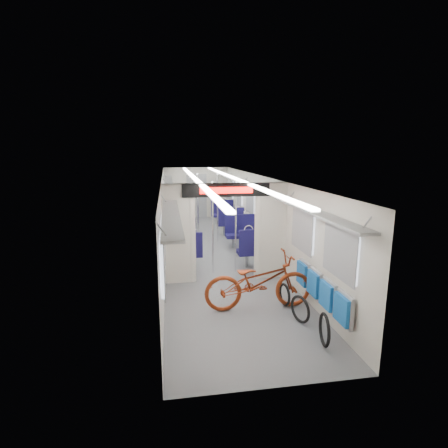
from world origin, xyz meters
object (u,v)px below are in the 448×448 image
Objects in this scene: seat_bay_near_right at (248,237)px; stanchion_near_left at (213,228)px; stanchion_near_right at (236,228)px; flip_bench at (321,289)px; bike_hoop_b at (300,310)px; seat_bay_far_right at (226,215)px; bike_hoop_a at (324,331)px; stanchion_far_right at (218,208)px; bike_hoop_c at (285,296)px; seat_bay_near_left at (183,240)px; stanchion_far_left at (198,208)px; bicycle at (259,281)px; seat_bay_far_left at (178,217)px.

seat_bay_near_right is 1.80m from stanchion_near_left.
seat_bay_near_right is at bearing 64.31° from stanchion_near_right.
flip_bench is 4.18× the size of bike_hoop_b.
seat_bay_far_right is (-0.42, 7.68, -0.02)m from flip_bench.
stanchion_near_left and stanchion_near_right have the same top height.
stanchion_far_right reaches higher than bike_hoop_a.
bike_hoop_c is 7.03m from seat_bay_far_right.
bike_hoop_a is 6.80m from stanchion_far_right.
stanchion_near_left is at bearing -100.39° from stanchion_far_right.
stanchion_far_right is (-0.72, 6.70, 0.91)m from bike_hoop_a.
seat_bay_far_right is 4.98m from stanchion_near_right.
seat_bay_near_left is 4.10m from seat_bay_far_right.
seat_bay_far_right is at bearing 89.83° from bike_hoop_c.
stanchion_near_right is at bearing -115.69° from seat_bay_near_right.
stanchion_far_left is (-1.25, -1.63, 0.59)m from seat_bay_far_right.
stanchion_far_left reaches higher than bike_hoop_b.
seat_bay_far_right is at bearing 62.89° from seat_bay_near_left.
seat_bay_far_left is (-1.30, 7.14, -0.00)m from bicycle.
bike_hoop_b is (0.59, -0.68, -0.32)m from bicycle.
flip_bench is at bearing -56.36° from bike_hoop_c.
bike_hoop_b is 3.22m from stanchion_near_left.
bike_hoop_c is (-0.44, 0.66, -0.38)m from flip_bench.
stanchion_near_right is (-0.71, 3.62, 0.91)m from bike_hoop_a.
stanchion_far_right reaches higher than seat_bay_far_left.
seat_bay_near_right is (-0.11, 4.87, 0.33)m from bike_hoop_a.
bike_hoop_a is 1.06× the size of bike_hoop_b.
seat_bay_near_left is at bearing 112.12° from bike_hoop_a.
seat_bay_far_left is (-2.29, 7.75, -0.03)m from flip_bench.
bike_hoop_b is 0.72m from bike_hoop_c.
seat_bay_near_left is 0.93× the size of stanchion_near_right.
seat_bay_near_right is (-0.42, 4.02, -0.01)m from flip_bench.
flip_bench is 6.31m from stanchion_far_left.
seat_bay_near_left is at bearing 179.64° from seat_bay_near_right.
flip_bench reaches higher than bike_hoop_b.
bike_hoop_a reaches higher than bike_hoop_c.
bike_hoop_c is 5.31m from stanchion_far_right.
bicycle is 0.91× the size of stanchion_far_right.
seat_bay_far_left is 1.90m from stanchion_far_left.
flip_bench is 5.97m from stanchion_far_right.
bike_hoop_a is at bearing -88.67° from seat_bay_near_right.
stanchion_far_right reaches higher than seat_bay_near_right.
bicycle is 0.65m from bike_hoop_c.
stanchion_near_right reaches higher than bike_hoop_a.
bicycle is 5.52m from stanchion_far_left.
bike_hoop_b is at bearing -67.26° from stanchion_near_left.
seat_bay_far_right is at bearing 93.12° from flip_bench.
seat_bay_near_right is 1.00× the size of stanchion_near_left.
seat_bay_far_left is 0.92× the size of stanchion_near_right.
stanchion_far_left is at bearing -69.79° from seat_bay_far_left.
seat_bay_far_right is at bearing 90.15° from bike_hoop_b.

